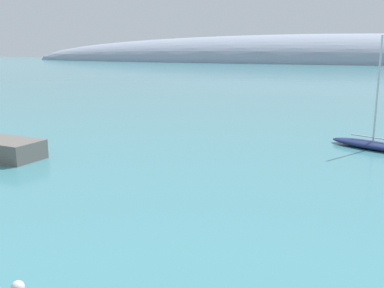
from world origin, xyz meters
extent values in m
ellipsoid|color=#8E99AD|center=(4.69, 253.00, 0.00)|extent=(380.58, 53.03, 30.43)
ellipsoid|color=navy|center=(11.83, 43.11, 0.35)|extent=(8.15, 5.66, 0.70)
cylinder|color=silver|center=(11.83, 43.11, 5.48)|extent=(0.18, 0.18, 9.55)
cube|color=silver|center=(11.51, 43.27, 1.05)|extent=(3.25, 1.74, 0.10)
sphere|color=silver|center=(-2.13, 12.13, 0.26)|extent=(0.51, 0.51, 0.51)
camera|label=1|loc=(9.39, -0.37, 9.39)|focal=41.79mm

